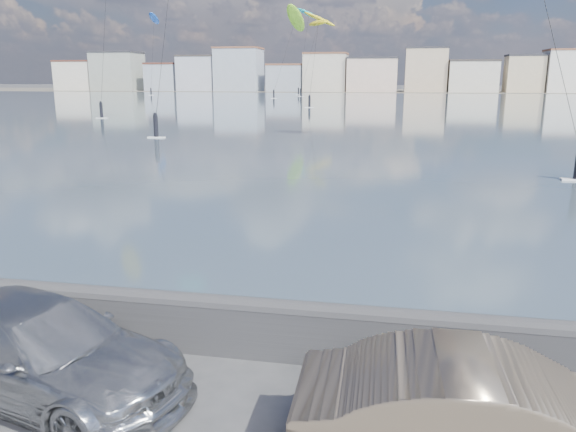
# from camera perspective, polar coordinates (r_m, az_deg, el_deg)

# --- Properties ---
(bay_water) EXTENTS (500.00, 177.00, 0.00)m
(bay_water) POSITION_cam_1_polar(r_m,az_deg,el_deg) (97.54, 9.43, 10.98)
(bay_water) COLOR #405C65
(bay_water) RESTS_ON ground
(far_shore_strip) EXTENTS (500.00, 60.00, 0.00)m
(far_shore_strip) POSITION_cam_1_polar(r_m,az_deg,el_deg) (205.96, 10.41, 12.39)
(far_shore_strip) COLOR #4C473D
(far_shore_strip) RESTS_ON ground
(seawall) EXTENTS (400.00, 0.36, 1.08)m
(seawall) POSITION_cam_1_polar(r_m,az_deg,el_deg) (9.95, -7.22, -10.61)
(seawall) COLOR #28282B
(seawall) RESTS_ON ground
(far_buildings) EXTENTS (240.79, 13.26, 14.60)m
(far_buildings) POSITION_cam_1_polar(r_m,az_deg,el_deg) (191.89, 10.83, 14.08)
(far_buildings) COLOR beige
(far_buildings) RESTS_ON ground
(car_silver) EXTENTS (5.32, 3.20, 1.44)m
(car_silver) POSITION_cam_1_polar(r_m,az_deg,el_deg) (9.43, -23.99, -12.28)
(car_silver) COLOR #A5A7AB
(car_silver) RESTS_ON ground
(car_champagne) EXTENTS (4.79, 1.81, 1.56)m
(car_champagne) POSITION_cam_1_polar(r_m,az_deg,el_deg) (7.35, 20.41, -19.20)
(car_champagne) COLOR #9E876B
(car_champagne) RESTS_ON ground
(kitesurfer_0) EXTENTS (6.77, 17.80, 22.67)m
(kitesurfer_0) POSITION_cam_1_polar(r_m,az_deg,el_deg) (171.87, -13.45, 18.85)
(kitesurfer_0) COLOR blue
(kitesurfer_0) RESTS_ON ground
(kitesurfer_1) EXTENTS (10.00, 17.46, 22.39)m
(kitesurfer_1) POSITION_cam_1_polar(r_m,az_deg,el_deg) (157.64, 3.20, 19.30)
(kitesurfer_1) COLOR yellow
(kitesurfer_1) RESTS_ON ground
(kitesurfer_2) EXTENTS (6.56, 13.88, 21.73)m
(kitesurfer_2) POSITION_cam_1_polar(r_m,az_deg,el_deg) (138.75, 0.79, 19.40)
(kitesurfer_2) COLOR #8CD826
(kitesurfer_2) RESTS_ON ground
(kitesurfer_9) EXTENTS (5.90, 15.43, 14.67)m
(kitesurfer_9) POSITION_cam_1_polar(r_m,az_deg,el_deg) (101.60, 3.09, 18.89)
(kitesurfer_9) COLOR yellow
(kitesurfer_9) RESTS_ON ground
(kitesurfer_12) EXTENTS (9.44, 10.90, 24.16)m
(kitesurfer_12) POSITION_cam_1_polar(r_m,az_deg,el_deg) (162.47, 2.14, 19.74)
(kitesurfer_12) COLOR #19BFBF
(kitesurfer_12) RESTS_ON ground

